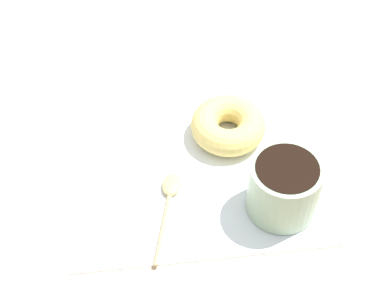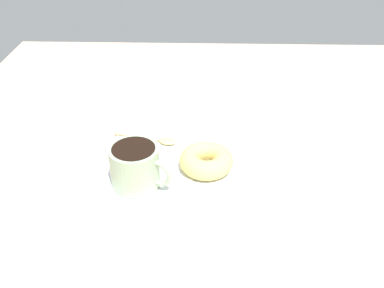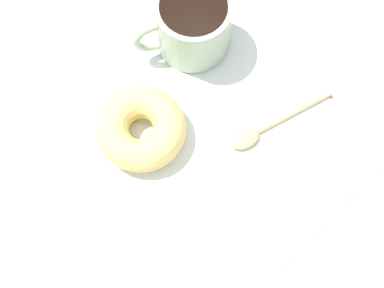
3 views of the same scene
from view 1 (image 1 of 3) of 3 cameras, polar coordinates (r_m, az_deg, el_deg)
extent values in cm
cube|color=tan|center=(88.68, -1.79, -0.16)|extent=(120.00, 120.00, 2.00)
cube|color=white|center=(86.12, 0.00, -0.94)|extent=(32.72, 32.72, 0.30)
cylinder|color=#9EB793|center=(78.55, 8.19, -3.87)|extent=(8.80, 8.80, 7.51)
cylinder|color=black|center=(75.77, 8.48, -2.25)|extent=(7.60, 7.60, 0.60)
torus|color=#9EB793|center=(81.58, 8.88, -1.28)|extent=(2.91, 5.03, 5.11)
torus|color=#E5C66B|center=(87.21, 3.21, 1.79)|extent=(10.18, 10.18, 3.73)
ellipsoid|color=#D8B772|center=(82.25, -1.82, -3.62)|extent=(3.24, 4.09, 0.90)
cylinder|color=#D8B772|center=(78.72, -2.57, -7.40)|extent=(3.29, 10.56, 0.56)
camera|label=2|loc=(0.97, 51.26, 23.28)|focal=40.00mm
camera|label=3|loc=(0.69, -17.22, 40.99)|focal=50.00mm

